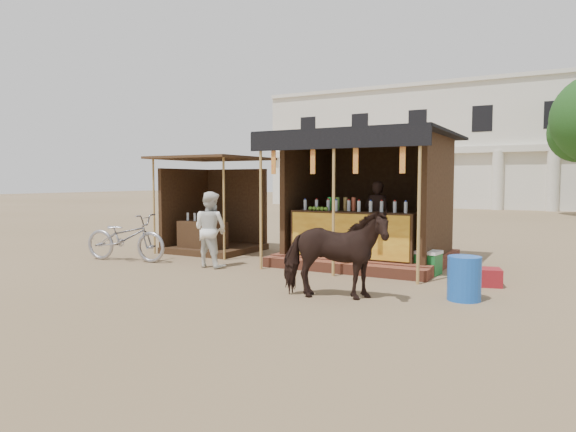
# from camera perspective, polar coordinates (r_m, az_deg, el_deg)

# --- Properties ---
(ground) EXTENTS (120.00, 120.00, 0.00)m
(ground) POSITION_cam_1_polar(r_m,az_deg,el_deg) (8.92, -5.00, -7.70)
(ground) COLOR #846B4C
(ground) RESTS_ON ground
(main_stall) EXTENTS (3.60, 3.61, 2.78)m
(main_stall) POSITION_cam_1_polar(r_m,az_deg,el_deg) (11.32, 8.78, -0.02)
(main_stall) COLOR brown
(main_stall) RESTS_ON ground
(secondary_stall) EXTENTS (2.40, 2.40, 2.38)m
(secondary_stall) POSITION_cam_1_polar(r_m,az_deg,el_deg) (13.25, -8.64, -0.18)
(secondary_stall) COLOR #3D2916
(secondary_stall) RESTS_ON ground
(cow) EXTENTS (1.78, 1.20, 1.38)m
(cow) POSITION_cam_1_polar(r_m,az_deg,el_deg) (7.81, 5.16, -4.25)
(cow) COLOR black
(cow) RESTS_ON ground
(motorbike) EXTENTS (2.11, 1.04, 1.06)m
(motorbike) POSITION_cam_1_polar(r_m,az_deg,el_deg) (12.02, -17.61, -2.28)
(motorbike) COLOR #9997A0
(motorbike) RESTS_ON ground
(bystander) EXTENTS (0.80, 0.64, 1.57)m
(bystander) POSITION_cam_1_polar(r_m,az_deg,el_deg) (10.77, -8.63, -1.48)
(bystander) COLOR white
(bystander) RESTS_ON ground
(blue_barrel) EXTENTS (0.60, 0.60, 0.67)m
(blue_barrel) POSITION_cam_1_polar(r_m,az_deg,el_deg) (8.20, 18.99, -6.57)
(blue_barrel) COLOR blue
(blue_barrel) RESTS_ON ground
(red_crate) EXTENTS (0.53, 0.53, 0.30)m
(red_crate) POSITION_cam_1_polar(r_m,az_deg,el_deg) (9.48, 21.30, -6.34)
(red_crate) COLOR maroon
(red_crate) RESTS_ON ground
(cooler) EXTENTS (0.69, 0.52, 0.46)m
(cooler) POSITION_cam_1_polar(r_m,az_deg,el_deg) (10.27, 14.77, -4.95)
(cooler) COLOR #176B2B
(cooler) RESTS_ON ground
(background_building) EXTENTS (26.00, 7.45, 8.18)m
(background_building) POSITION_cam_1_polar(r_m,az_deg,el_deg) (37.89, 18.43, 7.09)
(background_building) COLOR silver
(background_building) RESTS_ON ground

